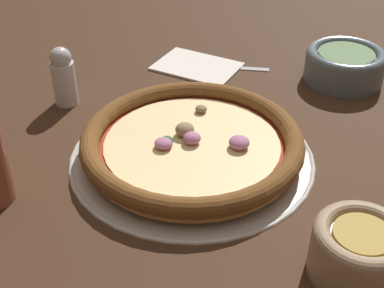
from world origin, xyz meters
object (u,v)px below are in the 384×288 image
object	(u,v)px
pizza_tray	(192,155)
fork	(212,66)
pizza	(192,143)
bowl_far	(345,64)
pepper_shaker	(63,76)
bowl_near	(359,249)
napkin	(197,65)

from	to	relation	value
pizza_tray	fork	xyz separation A→B (m)	(-0.01, 0.29, -0.00)
pizza	bowl_far	world-z (taller)	bowl_far
pizza	pepper_shaker	world-z (taller)	pepper_shaker
bowl_near	fork	size ratio (longest dim) A/B	0.55
napkin	bowl_near	bearing A→B (deg)	-61.68
pizza_tray	bowl_far	distance (m)	0.35
fork	bowl_near	bearing A→B (deg)	113.88
bowl_far	fork	size ratio (longest dim) A/B	0.73
bowl_far	bowl_near	bearing A→B (deg)	-91.85
pizza_tray	pepper_shaker	world-z (taller)	pepper_shaker
fork	bowl_far	bearing A→B (deg)	175.65
pizza	bowl_far	xyz separation A→B (m)	(0.22, 0.27, 0.01)
fork	pizza_tray	bearing A→B (deg)	90.68
bowl_near	pizza	bearing A→B (deg)	139.38
bowl_far	napkin	bearing A→B (deg)	178.89
bowl_far	napkin	size ratio (longest dim) A/B	0.79
pepper_shaker	bowl_far	bearing A→B (deg)	19.24
pepper_shaker	napkin	bearing A→B (deg)	40.51
napkin	pepper_shaker	bearing A→B (deg)	-139.49
pizza	bowl_near	distance (m)	0.28
bowl_near	napkin	xyz separation A→B (m)	(-0.25, 0.46, -0.03)
pizza_tray	bowl_far	size ratio (longest dim) A/B	2.53
fork	pepper_shaker	size ratio (longest dim) A/B	1.89
bowl_far	pepper_shaker	world-z (taller)	pepper_shaker
napkin	pizza_tray	bearing A→B (deg)	-82.32
pizza_tray	bowl_near	distance (m)	0.28
napkin	bowl_far	bearing A→B (deg)	-1.11
pepper_shaker	bowl_near	bearing A→B (deg)	-34.02
napkin	pepper_shaker	distance (m)	0.25
pizza_tray	bowl_far	xyz separation A→B (m)	(0.22, 0.27, 0.03)
pizza_tray	pepper_shaker	size ratio (longest dim) A/B	3.51
bowl_near	napkin	size ratio (longest dim) A/B	0.59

